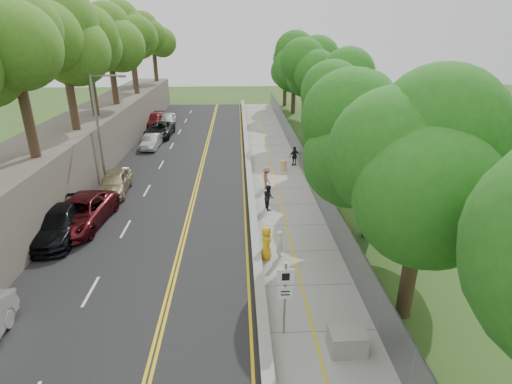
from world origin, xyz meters
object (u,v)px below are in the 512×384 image
concrete_block (347,341)px  painter_0 (266,243)px  signpost (285,291)px  person_far (295,156)px  car_2 (81,213)px  streetlight (100,122)px  construction_barrel (283,165)px

concrete_block → painter_0: size_ratio=0.75×
signpost → person_far: bearing=81.1°
signpost → car_2: size_ratio=0.52×
concrete_block → person_far: person_far is taller
signpost → car_2: signpost is taller
car_2 → signpost: bearing=-36.7°
signpost → car_2: bearing=138.6°
streetlight → painter_0: streetlight is taller
streetlight → painter_0: size_ratio=4.59×
person_far → construction_barrel: bearing=27.0°
concrete_block → car_2: bearing=141.0°
construction_barrel → person_far: size_ratio=0.52×
signpost → painter_0: 5.54m
painter_0 → streetlight: bearing=48.3°
construction_barrel → concrete_block: size_ratio=0.66×
streetlight → car_2: streetlight is taller
concrete_block → streetlight: bearing=127.2°
car_2 → concrete_block: bearing=-34.4°
signpost → construction_barrel: 19.18m
concrete_block → painter_0: bearing=110.9°
car_2 → streetlight: bearing=99.5°
signpost → car_2: (-10.89, 9.59, -1.10)m
signpost → painter_0: size_ratio=1.78×
streetlight → car_2: bearing=-85.2°
signpost → car_2: 14.55m
construction_barrel → concrete_block: 20.00m
car_2 → person_far: size_ratio=3.56×
construction_barrel → car_2: car_2 is taller
concrete_block → person_far: 21.21m
concrete_block → car_2: (-13.04, 10.57, 0.38)m
streetlight → painter_0: (11.21, -11.58, -3.72)m
construction_barrel → signpost: bearing=-96.2°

